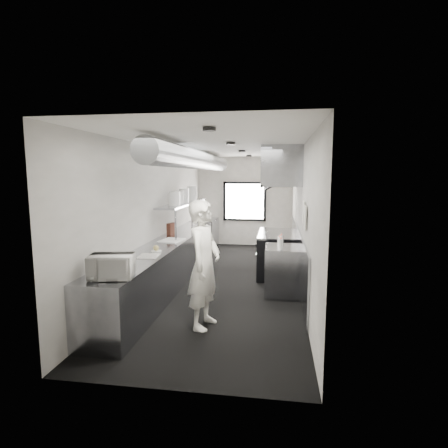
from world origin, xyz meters
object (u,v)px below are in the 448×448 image
(knife_block, at_px, (172,229))
(squeeze_bottle_d, at_px, (281,240))
(line_cook, at_px, (204,264))
(deli_tub_a, at_px, (110,267))
(far_work_table, at_px, (204,234))
(squeeze_bottle_e, at_px, (281,239))
(plate_stack_b, at_px, (179,197))
(range, at_px, (277,253))
(exhaust_hood, at_px, (281,167))
(prep_counter, at_px, (168,263))
(microwave, at_px, (111,266))
(small_plate, at_px, (156,251))
(plate_stack_a, at_px, (174,199))
(deli_tub_b, at_px, (120,260))
(pass_shelf, at_px, (184,204))
(squeeze_bottle_b, at_px, (282,244))
(plate_stack_d, at_px, (192,193))
(plate_stack_c, at_px, (184,195))
(cutting_board, at_px, (172,240))
(squeeze_bottle_a, at_px, (280,244))
(squeeze_bottle_c, at_px, (279,242))
(bottle_station, at_px, (283,270))

(knife_block, height_order, squeeze_bottle_d, knife_block)
(line_cook, xyz_separation_m, deli_tub_a, (-1.27, -0.39, 0.01))
(far_work_table, bearing_deg, squeeze_bottle_e, -58.02)
(squeeze_bottle_d, bearing_deg, plate_stack_b, 152.43)
(range, height_order, squeeze_bottle_e, squeeze_bottle_e)
(exhaust_hood, xyz_separation_m, squeeze_bottle_d, (0.01, -1.22, -1.40))
(exhaust_hood, relative_size, prep_counter, 0.37)
(microwave, xyz_separation_m, knife_block, (-0.24, 3.47, -0.03))
(range, relative_size, squeeze_bottle_e, 8.92)
(prep_counter, xyz_separation_m, squeeze_bottle_d, (2.26, -0.02, 0.54))
(small_plate, xyz_separation_m, plate_stack_b, (-0.16, 2.14, 0.81))
(knife_block, height_order, plate_stack_a, plate_stack_a)
(prep_counter, bearing_deg, deli_tub_b, -95.35)
(range, bearing_deg, pass_shelf, 172.33)
(deli_tub_a, relative_size, plate_stack_b, 0.45)
(deli_tub_a, distance_m, squeeze_bottle_e, 3.33)
(pass_shelf, bearing_deg, far_work_table, 88.93)
(line_cook, height_order, squeeze_bottle_b, line_cook)
(plate_stack_b, xyz_separation_m, plate_stack_d, (0.03, 1.13, 0.04))
(small_plate, bearing_deg, range, 45.86)
(exhaust_hood, height_order, plate_stack_a, exhaust_hood)
(range, distance_m, small_plate, 3.03)
(plate_stack_b, distance_m, plate_stack_c, 0.44)
(plate_stack_d, bearing_deg, range, -26.82)
(knife_block, xyz_separation_m, squeeze_bottle_e, (2.44, -0.80, -0.04))
(cutting_board, height_order, squeeze_bottle_a, squeeze_bottle_a)
(range, bearing_deg, squeeze_bottle_d, -86.80)
(deli_tub_a, relative_size, small_plate, 0.67)
(pass_shelf, bearing_deg, cutting_board, -85.84)
(deli_tub_b, xyz_separation_m, squeeze_bottle_d, (2.43, 1.80, 0.04))
(prep_counter, distance_m, line_cook, 2.24)
(plate_stack_d, height_order, squeeze_bottle_b, plate_stack_d)
(exhaust_hood, bearing_deg, squeeze_bottle_d, -89.55)
(cutting_board, relative_size, plate_stack_c, 1.63)
(plate_stack_a, bearing_deg, squeeze_bottle_e, -15.45)
(plate_stack_d, height_order, squeeze_bottle_d, plate_stack_d)
(deli_tub_b, distance_m, plate_stack_d, 4.22)
(small_plate, bearing_deg, pass_shelf, 93.27)
(pass_shelf, bearing_deg, deli_tub_b, -92.23)
(line_cook, relative_size, squeeze_bottle_e, 10.44)
(plate_stack_c, bearing_deg, squeeze_bottle_c, -39.09)
(prep_counter, xyz_separation_m, deli_tub_b, (-0.17, -1.82, 0.50))
(pass_shelf, height_order, squeeze_bottle_d, pass_shelf)
(plate_stack_b, bearing_deg, bottle_station, -30.48)
(squeeze_bottle_b, bearing_deg, deli_tub_b, -148.97)
(plate_stack_b, xyz_separation_m, plate_stack_c, (-0.00, 0.44, 0.02))
(pass_shelf, bearing_deg, range, -7.67)
(microwave, relative_size, cutting_board, 0.95)
(exhaust_hood, distance_m, prep_counter, 3.20)
(plate_stack_d, xyz_separation_m, squeeze_bottle_a, (2.28, -2.80, -0.76))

